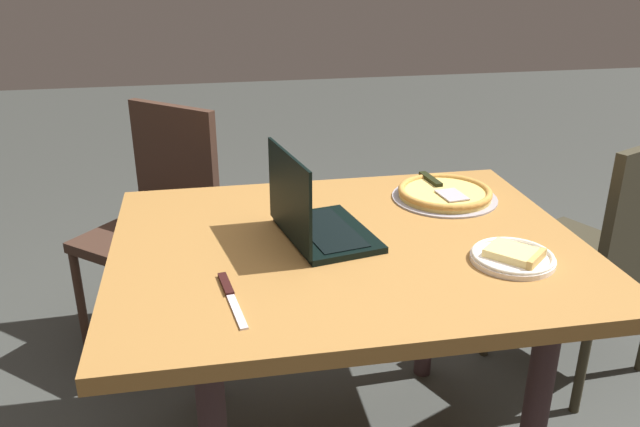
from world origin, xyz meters
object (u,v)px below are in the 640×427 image
at_px(pizza_tray, 445,193).
at_px(chair_far, 159,214).
at_px(table_knife, 230,294).
at_px(pizza_plate, 513,257).
at_px(laptop, 314,220).
at_px(chair_near, 603,246).
at_px(dining_table, 348,271).

bearing_deg(pizza_tray, chair_far, 147.75).
distance_m(pizza_tray, table_knife, 0.85).
relative_size(pizza_plate, table_knife, 0.85).
relative_size(laptop, chair_near, 0.38).
bearing_deg(table_knife, chair_far, 102.01).
height_order(laptop, pizza_plate, laptop).
relative_size(pizza_plate, chair_far, 0.22).
bearing_deg(pizza_plate, pizza_tray, 92.20).
distance_m(laptop, chair_far, 0.97).
xyz_separation_m(dining_table, chair_near, (0.98, 0.28, -0.14)).
xyz_separation_m(chair_near, chair_far, (-1.54, 0.56, 0.00)).
bearing_deg(dining_table, chair_near, 15.96).
bearing_deg(dining_table, chair_far, 123.65).
relative_size(dining_table, chair_far, 1.33).
xyz_separation_m(dining_table, laptop, (-0.09, 0.04, 0.15)).
relative_size(pizza_plate, chair_near, 0.23).
height_order(pizza_plate, table_knife, pizza_plate).
height_order(laptop, table_knife, laptop).
xyz_separation_m(dining_table, pizza_plate, (0.39, -0.19, 0.11)).
bearing_deg(dining_table, table_knife, -144.82).
bearing_deg(pizza_tray, laptop, -154.43).
relative_size(dining_table, table_knife, 5.04).
bearing_deg(chair_near, laptop, -167.12).
height_order(dining_table, table_knife, table_knife).
xyz_separation_m(table_knife, chair_far, (-0.23, 1.07, -0.23)).
bearing_deg(pizza_plate, dining_table, 153.62).
distance_m(dining_table, chair_near, 1.03).
bearing_deg(laptop, table_knife, -132.06).
bearing_deg(laptop, pizza_tray, 25.57).
relative_size(table_knife, chair_near, 0.27).
xyz_separation_m(laptop, chair_far, (-0.47, 0.80, -0.28)).
bearing_deg(chair_near, pizza_plate, -141.54).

